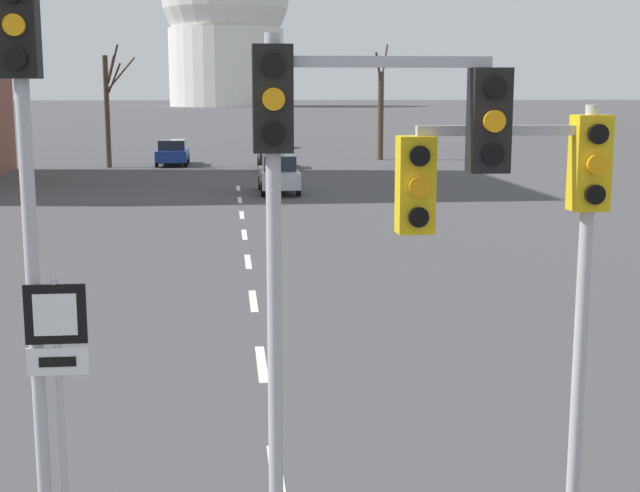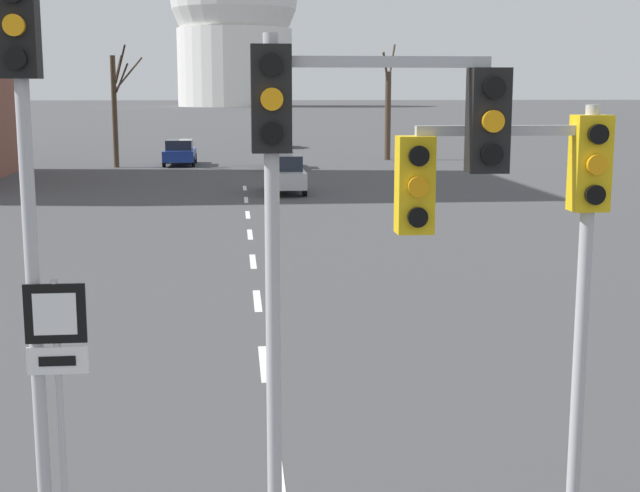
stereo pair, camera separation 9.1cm
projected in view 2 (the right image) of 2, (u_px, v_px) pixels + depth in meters
The scene contains 19 objects.
lane_stripe_1 at pixel (277, 479), 10.42m from camera, with size 0.16×2.00×0.01m, color silver.
lane_stripe_2 at pixel (264, 363), 14.83m from camera, with size 0.16×2.00×0.01m, color silver.
lane_stripe_3 at pixel (257, 301), 19.25m from camera, with size 0.16×2.00×0.01m, color silver.
lane_stripe_4 at pixel (253, 261), 23.66m from camera, with size 0.16×2.00×0.01m, color silver.
lane_stripe_5 at pixel (250, 234), 28.07m from camera, with size 0.16×2.00×0.01m, color silver.
lane_stripe_6 at pixel (248, 215), 32.48m from camera, with size 0.16×2.00×0.01m, color silver.
lane_stripe_7 at pixel (246, 200), 36.89m from camera, with size 0.16×2.00×0.01m, color silver.
lane_stripe_8 at pixel (245, 188), 41.31m from camera, with size 0.16×2.00×0.01m, color silver.
traffic_signal_near_left at pixel (25, 151), 8.53m from camera, with size 0.36×0.34×5.66m.
traffic_signal_near_right at pixel (526, 212), 8.92m from camera, with size 2.14×0.34×4.35m.
traffic_signal_centre_tall at pixel (348, 167), 8.16m from camera, with size 2.36×0.34×5.00m.
route_sign_post at pixel (58, 362), 8.85m from camera, with size 0.60×0.08×2.68m.
sedan_near_left at pixel (280, 154), 52.06m from camera, with size 1.69×3.89×1.57m.
sedan_near_right at pixel (279, 137), 70.28m from camera, with size 1.75×4.10×1.55m.
sedan_mid_centre at pixel (285, 174), 39.29m from camera, with size 1.71×4.30×1.69m.
sedan_far_left at pixel (180, 152), 53.84m from camera, with size 1.90×4.35×1.54m.
bare_tree_left_near at pixel (116, 105), 51.75m from camera, with size 1.75×3.80×6.98m.
bare_tree_right_near at pixel (388, 109), 57.61m from camera, with size 1.26×2.40×7.45m.
capitol_dome at pixel (234, 17), 243.55m from camera, with size 35.07×35.07×49.53m.
Camera 2 is at (-0.43, -1.82, 4.50)m, focal length 50.00 mm.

